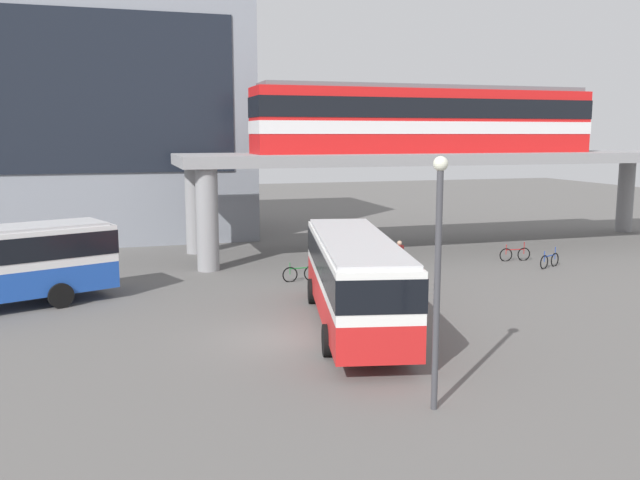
{
  "coord_description": "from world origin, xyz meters",
  "views": [
    {
      "loc": [
        -5.03,
        -21.18,
        6.77
      ],
      "look_at": [
        3.44,
        6.61,
        2.2
      ],
      "focal_mm": 37.76,
      "sensor_mm": 36.0,
      "label": 1
    }
  ],
  "objects_px": {
    "bicycle_green": "(301,274)",
    "bus_main": "(354,272)",
    "bicycle_silver": "(363,270)",
    "pedestrian_at_kerb": "(399,260)",
    "train": "(427,119)",
    "bicycle_red": "(515,254)",
    "bicycle_blue": "(550,261)"
  },
  "relations": [
    {
      "from": "bicycle_green",
      "to": "bus_main",
      "type": "bearing_deg",
      "value": -91.33
    },
    {
      "from": "bicycle_silver",
      "to": "bicycle_green",
      "type": "height_order",
      "value": "same"
    },
    {
      "from": "pedestrian_at_kerb",
      "to": "bicycle_green",
      "type": "bearing_deg",
      "value": 172.7
    },
    {
      "from": "train",
      "to": "bicycle_green",
      "type": "relative_size",
      "value": 11.4
    },
    {
      "from": "bicycle_red",
      "to": "pedestrian_at_kerb",
      "type": "bearing_deg",
      "value": -164.56
    },
    {
      "from": "bicycle_blue",
      "to": "bicycle_red",
      "type": "relative_size",
      "value": 0.92
    },
    {
      "from": "bus_main",
      "to": "bicycle_silver",
      "type": "distance_m",
      "value": 8.44
    },
    {
      "from": "bus_main",
      "to": "bicycle_blue",
      "type": "bearing_deg",
      "value": 28.51
    },
    {
      "from": "bicycle_silver",
      "to": "bicycle_blue",
      "type": "relative_size",
      "value": 1.06
    },
    {
      "from": "bus_main",
      "to": "bicycle_blue",
      "type": "distance_m",
      "value": 15.18
    },
    {
      "from": "bus_main",
      "to": "bicycle_green",
      "type": "bearing_deg",
      "value": 88.67
    },
    {
      "from": "bicycle_red",
      "to": "bicycle_blue",
      "type": "bearing_deg",
      "value": -73.27
    },
    {
      "from": "train",
      "to": "bicycle_blue",
      "type": "distance_m",
      "value": 10.8
    },
    {
      "from": "bus_main",
      "to": "bicycle_green",
      "type": "distance_m",
      "value": 7.99
    },
    {
      "from": "bicycle_silver",
      "to": "bicycle_red",
      "type": "relative_size",
      "value": 0.97
    },
    {
      "from": "bus_main",
      "to": "bicycle_green",
      "type": "relative_size",
      "value": 6.33
    },
    {
      "from": "bicycle_blue",
      "to": "bicycle_red",
      "type": "distance_m",
      "value": 2.24
    },
    {
      "from": "bicycle_blue",
      "to": "pedestrian_at_kerb",
      "type": "xyz_separation_m",
      "value": [
        -8.38,
        0.01,
        0.49
      ]
    },
    {
      "from": "bicycle_red",
      "to": "pedestrian_at_kerb",
      "type": "relative_size",
      "value": 1.0
    },
    {
      "from": "bicycle_blue",
      "to": "pedestrian_at_kerb",
      "type": "distance_m",
      "value": 8.39
    },
    {
      "from": "bus_main",
      "to": "bicycle_red",
      "type": "distance_m",
      "value": 15.79
    },
    {
      "from": "train",
      "to": "bicycle_silver",
      "type": "xyz_separation_m",
      "value": [
        -6.33,
        -6.59,
        -7.32
      ]
    },
    {
      "from": "bicycle_red",
      "to": "bus_main",
      "type": "bearing_deg",
      "value": -143.45
    },
    {
      "from": "train",
      "to": "bicycle_green",
      "type": "xyz_separation_m",
      "value": [
        -9.36,
        -6.41,
        -7.32
      ]
    },
    {
      "from": "train",
      "to": "pedestrian_at_kerb",
      "type": "bearing_deg",
      "value": -123.56
    },
    {
      "from": "bicycle_silver",
      "to": "bicycle_green",
      "type": "relative_size",
      "value": 0.97
    },
    {
      "from": "bicycle_blue",
      "to": "bicycle_silver",
      "type": "bearing_deg",
      "value": 177.51
    },
    {
      "from": "train",
      "to": "bicycle_silver",
      "type": "height_order",
      "value": "train"
    },
    {
      "from": "bicycle_silver",
      "to": "pedestrian_at_kerb",
      "type": "distance_m",
      "value": 1.8
    },
    {
      "from": "train",
      "to": "bicycle_red",
      "type": "bearing_deg",
      "value": -57.71
    },
    {
      "from": "bicycle_silver",
      "to": "bicycle_green",
      "type": "distance_m",
      "value": 3.03
    },
    {
      "from": "pedestrian_at_kerb",
      "to": "bicycle_silver",
      "type": "bearing_deg",
      "value": 165.82
    }
  ]
}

